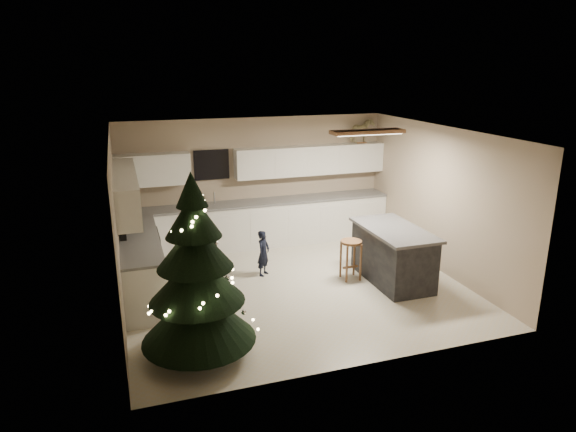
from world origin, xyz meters
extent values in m
plane|color=beige|center=(0.00, 0.00, 0.00)|extent=(5.50, 5.50, 0.00)
cube|color=gray|center=(0.00, 2.50, 1.30)|extent=(5.50, 0.02, 2.60)
cube|color=gray|center=(0.00, -2.50, 1.30)|extent=(5.50, 0.02, 2.60)
cube|color=gray|center=(-2.75, 0.00, 1.30)|extent=(0.02, 5.00, 2.60)
cube|color=gray|center=(2.75, 0.00, 1.30)|extent=(0.02, 5.00, 2.60)
cube|color=silver|center=(0.00, 0.00, 2.60)|extent=(5.50, 5.00, 0.02)
cube|color=brown|center=(1.30, 0.10, 2.55)|extent=(1.25, 0.32, 0.06)
cube|color=white|center=(1.30, 0.10, 2.52)|extent=(1.15, 0.24, 0.02)
cube|color=white|center=(0.00, 2.20, 0.45)|extent=(5.48, 0.60, 0.90)
cube|color=white|center=(-2.45, 0.60, 0.45)|extent=(0.60, 2.60, 0.90)
cube|color=slate|center=(0.00, 2.19, 0.92)|extent=(5.48, 0.62, 0.04)
cube|color=slate|center=(-2.44, 0.60, 0.92)|extent=(0.62, 2.60, 0.04)
cube|color=white|center=(-2.05, 2.33, 1.70)|extent=(1.40, 0.35, 0.60)
cube|color=white|center=(1.15, 2.33, 1.70)|extent=(3.20, 0.35, 0.60)
cube|color=white|center=(-2.58, 0.72, 1.70)|extent=(0.35, 2.60, 0.60)
cube|color=black|center=(-0.90, 2.47, 1.70)|extent=(0.70, 0.04, 0.60)
cube|color=#99999E|center=(-0.90, 2.20, 0.90)|extent=(0.55, 0.40, 0.06)
cylinder|color=#99999E|center=(-0.90, 2.30, 1.06)|extent=(0.03, 0.03, 0.24)
cube|color=black|center=(-2.43, 0.90, 0.45)|extent=(0.64, 0.75, 0.90)
cube|color=black|center=(-2.68, 0.90, 1.05)|extent=(0.10, 0.75, 0.30)
cube|color=black|center=(1.69, -0.28, 0.45)|extent=(0.80, 1.60, 0.90)
cube|color=#333339|center=(1.69, -0.28, 0.93)|extent=(0.90, 1.70, 0.05)
cylinder|color=brown|center=(1.04, 0.02, 0.68)|extent=(0.37, 0.37, 0.04)
cylinder|color=brown|center=(0.91, -0.11, 0.33)|extent=(0.04, 0.04, 0.66)
cylinder|color=brown|center=(1.17, -0.11, 0.33)|extent=(0.04, 0.04, 0.66)
cylinder|color=brown|center=(0.91, 0.15, 0.33)|extent=(0.04, 0.04, 0.66)
cylinder|color=brown|center=(1.17, 0.15, 0.33)|extent=(0.04, 0.04, 0.66)
cube|color=brown|center=(1.04, 0.02, 0.22)|extent=(0.28, 0.03, 0.03)
cylinder|color=#3F2816|center=(-1.85, -1.60, 0.16)|extent=(0.13, 0.13, 0.32)
cone|color=black|center=(-1.85, -1.60, 0.59)|extent=(1.46, 1.46, 0.75)
cone|color=black|center=(-1.85, -1.60, 1.08)|extent=(1.20, 1.20, 0.65)
cone|color=black|center=(-1.85, -1.60, 1.51)|extent=(0.95, 0.95, 0.59)
cone|color=black|center=(-1.85, -1.60, 1.88)|extent=(0.69, 0.69, 0.54)
cone|color=black|center=(-1.85, -1.60, 2.21)|extent=(0.39, 0.39, 0.43)
sphere|color=#FFD88C|center=(-1.09, -1.60, 0.27)|extent=(0.04, 0.04, 0.04)
sphere|color=#FFD88C|center=(-1.15, -1.35, 0.32)|extent=(0.04, 0.04, 0.04)
sphere|color=#FFD88C|center=(-1.28, -1.14, 0.37)|extent=(0.04, 0.04, 0.04)
sphere|color=#FFD88C|center=(-1.48, -0.99, 0.42)|extent=(0.04, 0.04, 0.04)
sphere|color=#FFD88C|center=(-1.71, -0.92, 0.47)|extent=(0.04, 0.04, 0.04)
sphere|color=#FFD88C|center=(-1.94, -0.93, 0.52)|extent=(0.04, 0.04, 0.04)
sphere|color=#FFD88C|center=(-2.15, -1.01, 0.57)|extent=(0.04, 0.04, 0.04)
sphere|color=#FFD88C|center=(-2.32, -1.16, 0.62)|extent=(0.04, 0.04, 0.04)
sphere|color=#FFD88C|center=(-2.42, -1.35, 0.67)|extent=(0.04, 0.04, 0.04)
sphere|color=#FFD88C|center=(-2.46, -1.56, 0.72)|extent=(0.04, 0.04, 0.04)
sphere|color=#FFD88C|center=(-2.42, -1.76, 0.77)|extent=(0.04, 0.04, 0.04)
sphere|color=#FFD88C|center=(-2.32, -1.93, 0.82)|extent=(0.04, 0.04, 0.04)
sphere|color=#FFD88C|center=(-2.17, -2.05, 0.87)|extent=(0.04, 0.04, 0.04)
sphere|color=#FFD88C|center=(-2.00, -2.12, 0.92)|extent=(0.04, 0.04, 0.04)
sphere|color=#FFD88C|center=(-1.81, -2.12, 0.97)|extent=(0.04, 0.04, 0.04)
sphere|color=#FFD88C|center=(-1.65, -2.06, 1.02)|extent=(0.04, 0.04, 0.04)
sphere|color=#FFD88C|center=(-1.52, -1.96, 1.07)|extent=(0.04, 0.04, 0.04)
sphere|color=#FFD88C|center=(-1.43, -1.82, 1.12)|extent=(0.04, 0.04, 0.04)
sphere|color=#FFD88C|center=(-1.40, -1.66, 1.17)|extent=(0.04, 0.04, 0.04)
sphere|color=#FFD88C|center=(-1.42, -1.51, 1.22)|extent=(0.04, 0.04, 0.04)
sphere|color=#FFD88C|center=(-1.49, -1.38, 1.27)|extent=(0.04, 0.04, 0.04)
sphere|color=#FFD88C|center=(-1.60, -1.29, 1.32)|extent=(0.04, 0.04, 0.04)
sphere|color=#FFD88C|center=(-1.72, -1.24, 1.37)|extent=(0.04, 0.04, 0.04)
sphere|color=#FFD88C|center=(-1.85, -1.23, 1.42)|extent=(0.04, 0.04, 0.04)
sphere|color=#FFD88C|center=(-1.97, -1.27, 1.47)|extent=(0.04, 0.04, 0.04)
sphere|color=#FFD88C|center=(-2.06, -1.34, 1.52)|extent=(0.04, 0.04, 0.04)
sphere|color=#FFD88C|center=(-2.12, -1.44, 1.57)|extent=(0.04, 0.04, 0.04)
sphere|color=#FFD88C|center=(-2.14, -1.54, 1.61)|extent=(0.04, 0.04, 0.04)
sphere|color=#FFD88C|center=(-2.13, -1.64, 1.66)|extent=(0.04, 0.04, 0.04)
sphere|color=#FFD88C|center=(-2.08, -1.72, 1.71)|extent=(0.04, 0.04, 0.04)
sphere|color=#FFD88C|center=(-2.02, -1.78, 1.76)|extent=(0.04, 0.04, 0.04)
sphere|color=#FFD88C|center=(-1.94, -1.81, 1.81)|extent=(0.04, 0.04, 0.04)
sphere|color=#FFD88C|center=(-1.86, -1.81, 1.86)|extent=(0.04, 0.04, 0.04)
sphere|color=#FFD88C|center=(-1.80, -1.79, 1.91)|extent=(0.04, 0.04, 0.04)
sphere|color=#FFD88C|center=(-1.75, -1.74, 1.96)|extent=(0.04, 0.04, 0.04)
sphere|color=#FFD88C|center=(-1.72, -1.69, 2.01)|extent=(0.04, 0.04, 0.04)
sphere|color=#FFD88C|center=(-1.71, -1.64, 2.06)|extent=(0.04, 0.04, 0.04)
sphere|color=#FFD88C|center=(-1.73, -1.59, 2.11)|extent=(0.04, 0.04, 0.04)
sphere|color=#FFD88C|center=(-1.75, -1.56, 2.16)|extent=(0.04, 0.04, 0.04)
sphere|color=#FFD88C|center=(-1.79, -1.54, 2.21)|extent=(0.04, 0.04, 0.04)
sphere|color=#FFD88C|center=(-1.82, -1.54, 2.26)|extent=(0.04, 0.04, 0.04)
sphere|color=silver|center=(-1.19, -1.60, 0.41)|extent=(0.08, 0.08, 0.08)
sphere|color=silver|center=(-2.20, -1.12, 0.59)|extent=(0.08, 0.08, 0.08)
sphere|color=silver|center=(-2.01, -2.11, 0.76)|extent=(0.08, 0.08, 0.08)
sphere|color=silver|center=(-1.40, -1.45, 0.94)|extent=(0.08, 0.08, 0.08)
sphere|color=silver|center=(-2.18, -1.36, 1.11)|extent=(0.08, 0.08, 0.08)
sphere|color=silver|center=(-1.85, -1.94, 1.29)|extent=(0.08, 0.08, 0.08)
sphere|color=silver|center=(-1.62, -1.43, 1.47)|extent=(0.08, 0.08, 0.08)
sphere|color=silver|center=(-2.06, -1.53, 1.64)|extent=(0.08, 0.08, 0.08)
sphere|color=silver|center=(-1.80, -1.75, 1.82)|extent=(0.08, 0.08, 0.08)
sphere|color=silver|center=(-1.80, -1.52, 2.00)|extent=(0.08, 0.08, 0.08)
sphere|color=silver|center=(-1.88, -1.60, 2.17)|extent=(0.08, 0.08, 0.08)
imported|color=black|center=(-0.35, 0.66, 0.41)|extent=(0.35, 0.35, 0.82)
cube|color=brown|center=(2.30, 2.29, 2.01)|extent=(0.23, 0.02, 0.02)
cube|color=brown|center=(2.30, 2.36, 2.01)|extent=(0.23, 0.02, 0.02)
imported|color=#CABC82|center=(2.30, 2.33, 2.26)|extent=(0.63, 0.46, 0.48)
camera|label=1|loc=(-2.62, -7.55, 3.62)|focal=32.00mm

